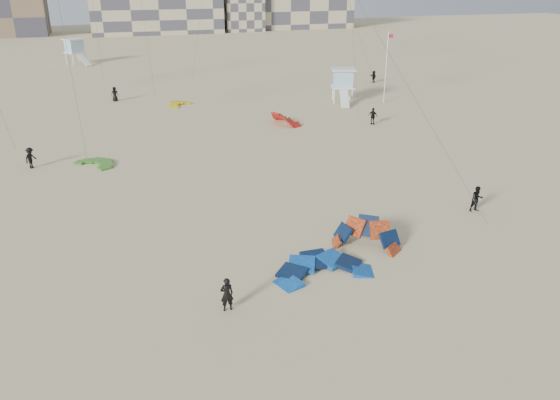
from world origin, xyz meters
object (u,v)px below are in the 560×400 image
object	(u,v)px
kite_ground_blue	(322,273)
lifeguard_tower_near	(343,85)
kite_ground_orange	(365,247)
kitesurfer_main	(227,294)

from	to	relation	value
kite_ground_blue	lifeguard_tower_near	size ratio (longest dim) A/B	0.83
kite_ground_blue	kite_ground_orange	bearing A→B (deg)	29.91
kite_ground_orange	lifeguard_tower_near	world-z (taller)	lifeguard_tower_near
kite_ground_blue	lifeguard_tower_near	distance (m)	40.47
kitesurfer_main	lifeguard_tower_near	xyz separation A→B (m)	(22.62, 38.29, 1.10)
kite_ground_blue	kitesurfer_main	xyz separation A→B (m)	(-5.34, -1.74, 0.83)
kite_ground_blue	kite_ground_orange	distance (m)	3.88
kite_ground_blue	kite_ground_orange	size ratio (longest dim) A/B	1.24
kite_ground_blue	kitesurfer_main	size ratio (longest dim) A/B	2.87
kitesurfer_main	kite_ground_blue	bearing A→B (deg)	-163.50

